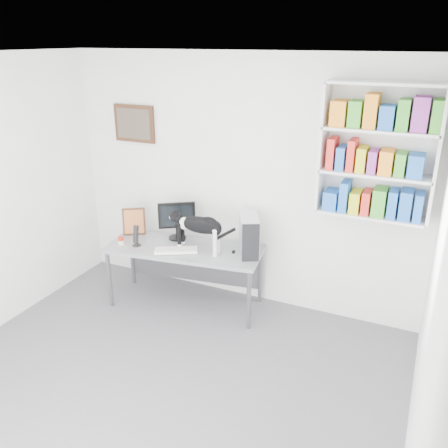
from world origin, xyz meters
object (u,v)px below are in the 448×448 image
Objects in this scene: pc_tower at (249,235)px; cat at (200,234)px; monitor at (177,220)px; keyboard at (176,250)px; bookshelf at (378,152)px; soup_can at (121,241)px; desk at (186,276)px; leaning_print at (134,221)px; speaker at (136,235)px.

cat reaches higher than pc_tower.
keyboard is (0.16, -0.32, -0.20)m from monitor.
bookshelf is 2.80m from soup_can.
pc_tower reaches higher than desk.
leaning_print reaches higher than soup_can.
keyboard is at bearing -166.33° from bookshelf.
cat is at bearing -16.72° from desk.
bookshelf reaches higher than soup_can.
monitor is 0.98× the size of keyboard.
monitor is 0.48m from speaker.
keyboard is at bearing -157.64° from cat.
bookshelf reaches higher than desk.
monitor is (-2.04, -0.14, -0.93)m from bookshelf.
bookshelf is 5.18× the size of speaker.
bookshelf is at bearing 1.65° from desk.
bookshelf reaches higher than keyboard.
cat is (-0.48, -0.18, 0.00)m from pc_tower.
monitor reaches higher than cat.
cat reaches higher than desk.
desk is 0.71m from speaker.
cat is (0.71, 0.14, 0.09)m from speaker.
soup_can is (0.04, -0.31, -0.12)m from leaning_print.
bookshelf reaches higher than monitor.
desk is 0.59m from cat.
desk is 2.49× the size of cat.
speaker is 0.75× the size of leaning_print.
soup_can reaches higher than keyboard.
monitor reaches higher than desk.
speaker is 0.34m from leaning_print.
desk is 5.22× the size of leaning_print.
monitor is 1.37× the size of leaning_print.
monitor is at bearing -23.31° from leaning_print.
cat is (-1.64, -0.35, -0.95)m from bookshelf.
speaker is at bearing -168.10° from bookshelf.
desk is at bearing 18.03° from soup_can.
soup_can is at bearing -170.19° from desk.
cat reaches higher than speaker.
leaning_print is at bearing 96.57° from soup_can.
speaker is (-0.50, -0.17, 0.47)m from desk.
monitor reaches higher than pc_tower.
pc_tower is 1.41m from soup_can.
pc_tower is (0.71, 0.29, 0.19)m from keyboard.
bookshelf is 1.51m from pc_tower.
pc_tower reaches higher than keyboard.
keyboard is 4.98× the size of soup_can.
speaker is at bearing 168.68° from pc_tower.
leaning_print is at bearing 156.66° from monitor.
cat reaches higher than leaning_print.
cat is at bearing -40.62° from leaning_print.
speaker is at bearing 14.86° from soup_can.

